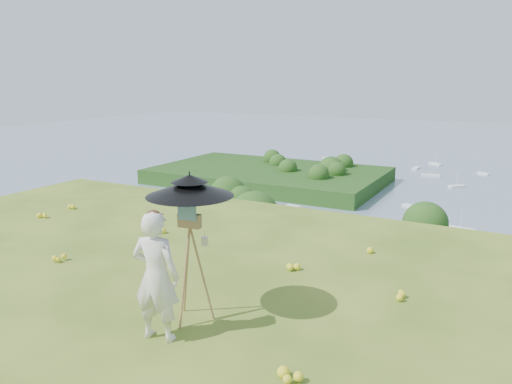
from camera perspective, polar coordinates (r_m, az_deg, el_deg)
The scene contains 12 objects.
ground at distance 7.48m, azimuth -22.62°, elevation -13.05°, with size 14.00×14.00×0.00m, color #44651D.
shoreline_tier at distance 88.43m, azimuth 22.47°, elevation -14.41°, with size 170.00×28.00×8.00m, color slate.
bay_water at distance 246.98m, azimuth 26.72°, elevation 2.89°, with size 700.00×700.00×0.00m, color gray.
peninsula at distance 181.14m, azimuth 1.45°, elevation 2.69°, with size 90.00×60.00×12.00m, color #17330E, non-canonical shape.
slope_trees at distance 43.45m, azimuth 18.96°, elevation -12.51°, with size 110.00×50.00×6.00m, color #1A4715, non-canonical shape.
harbor_town at distance 85.75m, azimuth 22.85°, elevation -10.53°, with size 110.00×22.00×5.00m, color silver, non-canonical shape.
moored_boats at distance 170.11m, azimuth 21.55°, elevation -0.49°, with size 140.00×140.00×0.70m, color white, non-canonical shape.
wildflowers at distance 7.59m, azimuth -21.18°, elevation -12.01°, with size 10.00×10.50×0.12m, color yellow, non-canonical shape.
painter at distance 6.20m, azimuth -11.36°, elevation -9.43°, with size 0.60×0.39×1.64m, color beige.
field_easel at distance 6.61m, azimuth -7.46°, elevation -8.06°, with size 0.60×0.60×1.59m, color #9B7241, non-canonical shape.
sun_umbrella at distance 6.37m, azimuth -7.54°, elevation -0.71°, with size 1.12×1.12×0.70m, color black, non-canonical shape.
painter_cap at distance 5.95m, azimuth -11.69°, elevation -2.53°, with size 0.20×0.24×0.10m, color #D37478, non-canonical shape.
Camera 1 is at (5.39, -4.11, 3.15)m, focal length 35.00 mm.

